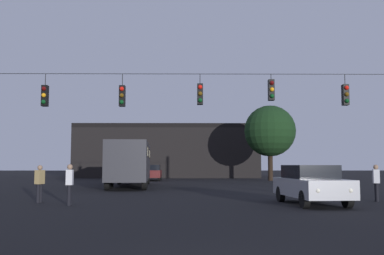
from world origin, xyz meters
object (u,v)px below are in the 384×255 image
at_px(car_near_right, 311,184).
at_px(tree_left_silhouette, 270,131).
at_px(pedestrian_crossing_center, 376,181).
at_px(pedestrian_crossing_left, 70,182).
at_px(car_far_left, 152,172).
at_px(pedestrian_crossing_right, 40,182).
at_px(city_bus, 131,160).

xyz_separation_m(car_near_right, tree_left_silhouette, (3.19, 25.11, 3.99)).
bearing_deg(pedestrian_crossing_center, car_near_right, -156.36).
bearing_deg(pedestrian_crossing_left, pedestrian_crossing_center, 7.84).
distance_m(car_near_right, tree_left_silhouette, 25.62).
xyz_separation_m(pedestrian_crossing_center, tree_left_silhouette, (0.03, 23.73, 3.93)).
relative_size(car_far_left, pedestrian_crossing_center, 2.84).
xyz_separation_m(car_near_right, pedestrian_crossing_left, (-9.26, -0.33, 0.07)).
xyz_separation_m(car_near_right, pedestrian_crossing_right, (-10.79, 0.86, 0.05)).
relative_size(pedestrian_crossing_left, pedestrian_crossing_right, 1.02).
relative_size(pedestrian_crossing_center, tree_left_silhouette, 0.21).
xyz_separation_m(car_near_right, pedestrian_crossing_center, (3.15, 1.38, 0.06)).
xyz_separation_m(city_bus, pedestrian_crossing_right, (-1.98, -12.81, -1.02)).
distance_m(car_far_left, pedestrian_crossing_left, 25.55).
bearing_deg(pedestrian_crossing_right, car_far_left, 84.11).
relative_size(pedestrian_crossing_left, tree_left_silhouette, 0.21).
bearing_deg(pedestrian_crossing_left, tree_left_silhouette, 63.94).
bearing_deg(car_far_left, tree_left_silhouette, -0.45).
distance_m(car_near_right, pedestrian_crossing_left, 9.26).
bearing_deg(pedestrian_crossing_right, pedestrian_crossing_left, -37.66).
height_order(city_bus, pedestrian_crossing_right, city_bus).
distance_m(pedestrian_crossing_right, tree_left_silhouette, 28.27).
xyz_separation_m(pedestrian_crossing_center, pedestrian_crossing_right, (-13.94, -0.52, -0.01)).
bearing_deg(pedestrian_crossing_center, city_bus, 134.22).
distance_m(car_near_right, pedestrian_crossing_right, 10.83).
relative_size(pedestrian_crossing_left, pedestrian_crossing_center, 1.01).
height_order(car_near_right, pedestrian_crossing_left, pedestrian_crossing_left).
bearing_deg(pedestrian_crossing_left, pedestrian_crossing_right, 142.34).
xyz_separation_m(pedestrian_crossing_left, pedestrian_crossing_right, (-1.53, 1.18, -0.02)).
xyz_separation_m(car_far_left, tree_left_silhouette, (11.47, -0.09, 3.99)).
relative_size(city_bus, tree_left_silhouette, 1.53).
bearing_deg(city_bus, car_near_right, -57.20).
bearing_deg(car_near_right, car_far_left, 108.19).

